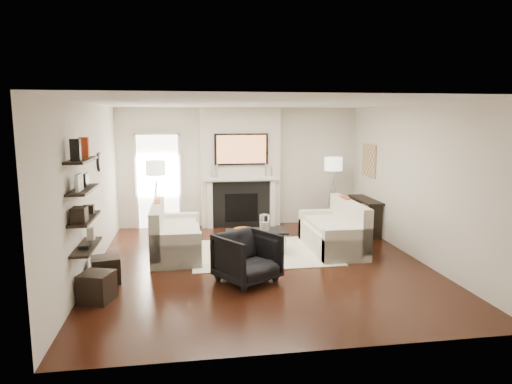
{
  "coord_description": "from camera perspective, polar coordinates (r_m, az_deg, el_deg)",
  "views": [
    {
      "loc": [
        -1.25,
        -7.38,
        2.45
      ],
      "look_at": [
        0.0,
        0.6,
        1.15
      ],
      "focal_mm": 32.0,
      "sensor_mm": 36.0,
      "label": 1
    }
  ],
  "objects": [
    {
      "name": "hallway_panel",
      "position": [
        10.47,
        -12.11,
        1.25
      ],
      "size": [
        0.9,
        0.02,
        2.1
      ],
      "primitive_type": "cube",
      "color": "white",
      "rests_on": "floor"
    },
    {
      "name": "shelf_upper",
      "position": [
        6.59,
        -20.8,
        0.27
      ],
      "size": [
        0.25,
        1.0,
        0.04
      ],
      "primitive_type": "cube",
      "color": "black",
      "rests_on": "wall_left"
    },
    {
      "name": "lamp_left_leg_b",
      "position": [
        9.84,
        -12.57,
        -1.92
      ],
      "size": [
        0.14,
        0.22,
        1.23
      ],
      "primitive_type": "cylinder",
      "rotation": [
        0.18,
        0.0,
        0.52
      ],
      "color": "silver",
      "rests_on": "floor"
    },
    {
      "name": "decor_box_tall",
      "position": [
        7.03,
        -19.95,
        -4.91
      ],
      "size": [
        0.1,
        0.1,
        0.18
      ],
      "primitive_type": "cube",
      "color": "white",
      "rests_on": "shelf_bottom"
    },
    {
      "name": "coffee_table",
      "position": [
        8.39,
        0.05,
        -4.99
      ],
      "size": [
        1.1,
        0.55,
        0.04
      ],
      "primitive_type": "cube",
      "color": "black",
      "rests_on": "floor"
    },
    {
      "name": "pillow_right_charcoal",
      "position": [
        8.5,
        12.33,
        -2.81
      ],
      "size": [
        0.1,
        0.4,
        0.4
      ],
      "primitive_type": "cube",
      "color": "black",
      "rests_on": "loveseat_right_cushion"
    },
    {
      "name": "candlestick_l_tall",
      "position": [
        10.17,
        -4.9,
        2.64
      ],
      "size": [
        0.04,
        0.04,
        0.3
      ],
      "primitive_type": "cylinder",
      "color": "silver",
      "rests_on": "mantel_shelf"
    },
    {
      "name": "copper_bowl",
      "position": [
        8.35,
        -1.65,
        -4.75
      ],
      "size": [
        0.33,
        0.33,
        0.05
      ],
      "primitive_type": "cylinder",
      "color": "#C56920",
      "rests_on": "coffee_table"
    },
    {
      "name": "decor_magfile_b",
      "position": [
        6.74,
        -20.7,
        5.23
      ],
      "size": [
        0.12,
        0.1,
        0.28
      ],
      "primitive_type": "cube",
      "color": "#B43916",
      "rests_on": "shelf_top"
    },
    {
      "name": "decor_books",
      "position": [
        6.64,
        -20.62,
        -6.35
      ],
      "size": [
        0.14,
        0.2,
        0.05
      ],
      "primitive_type": "cube",
      "color": "black",
      "rests_on": "shelf_bottom"
    },
    {
      "name": "mantel_pilaster_l",
      "position": [
        10.28,
        -5.8,
        -1.56
      ],
      "size": [
        0.12,
        0.08,
        1.1
      ],
      "primitive_type": "cube",
      "color": "white",
      "rests_on": "floor"
    },
    {
      "name": "lamp_left_leg_a",
      "position": [
        9.74,
        -11.63,
        -2.0
      ],
      "size": [
        0.25,
        0.02,
        1.23
      ],
      "primitive_type": "cylinder",
      "rotation": [
        0.18,
        0.0,
        4.71
      ],
      "color": "silver",
      "rests_on": "floor"
    },
    {
      "name": "decor_box_small",
      "position": [
        6.9,
        -20.21,
        -2.05
      ],
      "size": [
        0.15,
        0.12,
        0.12
      ],
      "primitive_type": "cube",
      "color": "black",
      "rests_on": "shelf_lower"
    },
    {
      "name": "pillow_left_orange",
      "position": [
        8.67,
        -12.16,
        -2.51
      ],
      "size": [
        0.1,
        0.42,
        0.42
      ],
      "primitive_type": "cube",
      "color": "#B43916",
      "rests_on": "loveseat_left_cushion"
    },
    {
      "name": "loveseat_right_arm_n",
      "position": [
        8.02,
        11.3,
        -6.58
      ],
      "size": [
        0.85,
        0.18,
        0.6
      ],
      "primitive_type": "cube",
      "color": "beige",
      "rests_on": "floor"
    },
    {
      "name": "candlestick_r_short",
      "position": [
        10.33,
        1.93,
        2.6
      ],
      "size": [
        0.04,
        0.04,
        0.24
      ],
      "primitive_type": "cylinder",
      "color": "silver",
      "rests_on": "mantel_shelf"
    },
    {
      "name": "hurricane_glass",
      "position": [
        8.38,
        1.07,
        -3.89
      ],
      "size": [
        0.18,
        0.18,
        0.32
      ],
      "primitive_type": "cylinder",
      "color": "white",
      "rests_on": "coffee_table"
    },
    {
      "name": "lamp_right_leg_c",
      "position": [
        10.41,
        9.41,
        -1.22
      ],
      "size": [
        0.14,
        0.22,
        1.23
      ],
      "primitive_type": "cylinder",
      "rotation": [
        0.18,
        0.0,
        2.62
      ],
      "color": "silver",
      "rests_on": "floor"
    },
    {
      "name": "shelf_top",
      "position": [
        6.55,
        -21.0,
        3.73
      ],
      "size": [
        0.25,
        1.0,
        0.04
      ],
      "primitive_type": "cube",
      "color": "black",
      "rests_on": "wall_left"
    },
    {
      "name": "lamp_right_leg_a",
      "position": [
        10.55,
        10.1,
        -1.1
      ],
      "size": [
        0.25,
        0.02,
        1.23
      ],
      "primitive_type": "cylinder",
      "rotation": [
        0.18,
        0.0,
        4.71
      ],
      "color": "silver",
      "rests_on": "floor"
    },
    {
      "name": "pillow_right_orange",
      "position": [
        9.05,
        10.97,
        -1.98
      ],
      "size": [
        0.1,
        0.42,
        0.42
      ],
      "primitive_type": "cube",
      "color": "#B43916",
      "rests_on": "loveseat_right_cushion"
    },
    {
      "name": "rug",
      "position": [
        8.51,
        0.79,
        -7.54
      ],
      "size": [
        2.6,
        2.0,
        0.01
      ],
      "primitive_type": "cube",
      "color": "#EDE2C2",
      "rests_on": "floor"
    },
    {
      "name": "loveseat_right_arm_s",
      "position": [
        9.51,
        7.95,
        -4.01
      ],
      "size": [
        0.85,
        0.18,
        0.6
      ],
      "primitive_type": "cube",
      "color": "beige",
      "rests_on": "floor"
    },
    {
      "name": "door_trim_r",
      "position": [
        10.43,
        -9.48,
        1.3
      ],
      "size": [
        0.06,
        0.06,
        2.16
      ],
      "primitive_type": "cube",
      "color": "white",
      "rests_on": "floor"
    },
    {
      "name": "candlestick_r_tall",
      "position": [
        10.3,
        1.22,
        2.76
      ],
      "size": [
        0.04,
        0.04,
        0.3
      ],
      "primitive_type": "cylinder",
      "color": "silver",
      "rests_on": "mantel_shelf"
    },
    {
      "name": "ottoman_near",
      "position": [
        7.32,
        -18.28,
        -9.22
      ],
      "size": [
        0.49,
        0.49,
        0.4
      ],
      "primitive_type": "cube",
      "rotation": [
        0.0,
        0.0,
        0.25
      ],
      "color": "black",
      "rests_on": "floor"
    },
    {
      "name": "ottoman_far",
      "position": [
        6.65,
        -19.29,
        -11.14
      ],
      "size": [
        0.51,
        0.51,
        0.4
      ],
      "primitive_type": "cube",
      "rotation": [
        0.0,
        0.0,
        -0.33
      ],
      "color": "black",
      "rests_on": "floor"
    },
    {
      "name": "loveseat_right_cushion",
      "position": [
        8.71,
        9.19,
        -4.12
      ],
      "size": [
        0.63,
        1.44,
        0.1
      ],
      "primitive_type": "cube",
      "color": "beige",
      "rests_on": "loveseat_right_base"
    },
    {
      "name": "loveseat_left_arm_n",
      "position": [
        7.68,
        -9.99,
        -7.26
      ],
      "size": [
        0.85,
        0.18,
        0.6
      ],
      "primitive_type": "cube",
      "color": "beige",
      "rests_on": "floor"
    },
    {
      "name": "candlestick_l_short",
      "position": [
        10.16,
        -5.63,
        2.46
      ],
      "size": [
        0.04,
        0.04,
        0.24
      ],
      "primitive_type": "cylinder",
      "color": "silver",
      "rests_on": "mantel_shelf"
    },
    {
      "name": "tv_body",
      "position": [
        10.19,
        -1.85,
        5.37
      ],
      "size": [
        1.2,
        0.06,
        0.7
      ],
      "primitive_type": "cube",
      "color": "black",
      "rests_on": "chimney_breast"
    },
    {
      "name": "armchair",
      "position": [
        6.96,
        -1.1,
        -7.89
      ],
      "size": [
        1.08,
        1.06,
        0.82
      ],
      "primitive_type": "imported",
      "rotation": [
        0.0,
        0.0,
        0.57
      ],
      "color": "black",
      "rests_on": "floor"
    },
    {
      "name": "lamp_left_shade",
      "position": [
        9.62,
        -12.45,
        2.96
      ],
      "size": [
        0.4,
        0.4,
        0.3
      ],
      "primitive_type": "cylinder",
      "color": "white",
      "rests_on": "lamp_left_post"
    },
    {
      "name": "hurricane_candle",
      "position": [
        8.39,
        1.07,
        -4.32
      ],
      "size": [
        0.11,
        0.11,
        0.17
      ],
      "primitive_type": "cylinder",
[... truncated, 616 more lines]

